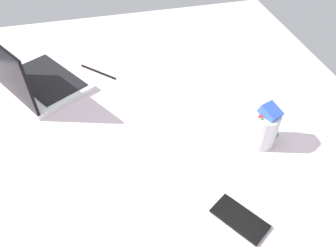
% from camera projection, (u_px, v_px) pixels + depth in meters
% --- Properties ---
extents(bed_mattress, '(1.80, 1.40, 0.18)m').
position_uv_depth(bed_mattress, '(171.00, 160.00, 1.09)').
color(bed_mattress, silver).
rests_on(bed_mattress, ground).
extents(laptop, '(0.40, 0.37, 0.23)m').
position_uv_depth(laptop, '(33.00, 79.00, 1.19)').
color(laptop, silver).
rests_on(laptop, bed_mattress).
extents(snack_cup, '(0.09, 0.09, 0.14)m').
position_uv_depth(snack_cup, '(263.00, 127.00, 0.99)').
color(snack_cup, silver).
rests_on(snack_cup, bed_mattress).
extents(cell_phone, '(0.15, 0.13, 0.01)m').
position_uv_depth(cell_phone, '(240.00, 219.00, 0.83)').
color(cell_phone, black).
rests_on(cell_phone, bed_mattress).
extents(charger_cable, '(0.13, 0.12, 0.01)m').
position_uv_depth(charger_cable, '(98.00, 72.00, 1.29)').
color(charger_cable, black).
rests_on(charger_cable, bed_mattress).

